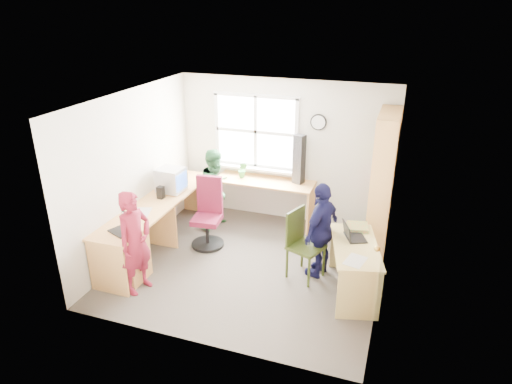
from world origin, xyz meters
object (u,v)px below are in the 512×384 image
right_desk (354,258)px  person_red (135,243)px  wooden_chair (302,241)px  laptop_left (124,227)px  crt_monitor (171,180)px  potted_plant (243,170)px  laptop_right (352,235)px  bookshelf (382,186)px  swivel_chair (208,216)px  cd_tower (299,159)px  person_navy (321,230)px  person_green (216,189)px  l_desk (158,232)px

right_desk → person_red: size_ratio=0.93×
wooden_chair → laptop_left: size_ratio=2.46×
crt_monitor → potted_plant: bearing=51.2°
laptop_right → wooden_chair: bearing=65.9°
bookshelf → crt_monitor: (-3.14, -0.68, -0.06)m
bookshelf → person_red: bookshelf is taller
swivel_chair → potted_plant: (0.18, 1.03, 0.42)m
laptop_left → laptop_right: (2.82, 0.88, -0.06)m
cd_tower → person_navy: 1.61m
person_navy → potted_plant: bearing=-111.7°
potted_plant → person_red: bearing=-102.5°
swivel_chair → cd_tower: (1.13, 1.11, 0.69)m
wooden_chair → potted_plant: bearing=155.6°
wooden_chair → cd_tower: (-0.44, 1.50, 0.63)m
potted_plant → person_green: 0.57m
laptop_right → cd_tower: cd_tower is taller
crt_monitor → person_green: (0.54, 0.50, -0.27)m
l_desk → laptop_right: size_ratio=7.38×
wooden_chair → potted_plant: potted_plant is taller
crt_monitor → bookshelf: bearing=15.9°
wooden_chair → person_navy: size_ratio=0.72×
wooden_chair → laptop_left: bearing=-136.6°
right_desk → crt_monitor: bearing=153.1°
wooden_chair → person_navy: 0.30m
laptop_right → swivel_chair: bearing=55.6°
laptop_right → person_navy: bearing=50.3°
right_desk → cd_tower: bearing=110.7°
person_green → person_navy: size_ratio=0.99×
bookshelf → person_navy: 1.30m
potted_plant → person_red: person_red is taller
wooden_chair → person_navy: person_navy is taller
right_desk → cd_tower: (-1.17, 1.67, 0.66)m
bookshelf → cd_tower: (-1.35, 0.33, 0.15)m
laptop_right → person_red: bearing=87.1°
crt_monitor → person_navy: person_navy is taller
wooden_chair → person_green: size_ratio=0.72×
person_red → person_green: size_ratio=1.03×
bookshelf → person_green: bearing=-176.1°
bookshelf → potted_plant: (-2.30, 0.25, -0.11)m
person_navy → wooden_chair: bearing=-46.3°
person_red → swivel_chair: bearing=-1.2°
right_desk → cd_tower: cd_tower is taller
swivel_chair → laptop_left: swivel_chair is taller
person_navy → laptop_right: bearing=92.0°
right_desk → bookshelf: bookshelf is taller
bookshelf → person_red: 3.60m
l_desk → potted_plant: potted_plant is taller
l_desk → cd_tower: cd_tower is taller
wooden_chair → cd_tower: 1.69m
swivel_chair → person_navy: bearing=-15.7°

